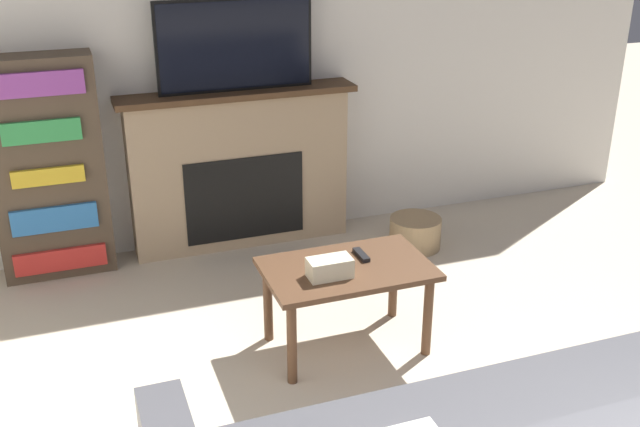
# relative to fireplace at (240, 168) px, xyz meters

# --- Properties ---
(wall_back) EXTENTS (6.04, 0.06, 2.70)m
(wall_back) POSITION_rel_fireplace_xyz_m (0.16, 0.14, 0.81)
(wall_back) COLOR silver
(wall_back) RESTS_ON ground_plane
(fireplace) EXTENTS (1.56, 0.28, 1.08)m
(fireplace) POSITION_rel_fireplace_xyz_m (0.00, 0.00, 0.00)
(fireplace) COLOR tan
(fireplace) RESTS_ON ground_plane
(tv) EXTENTS (1.00, 0.03, 0.58)m
(tv) POSITION_rel_fireplace_xyz_m (0.00, -0.02, 0.82)
(tv) COLOR black
(tv) RESTS_ON fireplace
(coffee_table) EXTENTS (0.86, 0.54, 0.48)m
(coffee_table) POSITION_rel_fireplace_xyz_m (0.19, -1.47, -0.14)
(coffee_table) COLOR brown
(coffee_table) RESTS_ON ground_plane
(tissue_box) EXTENTS (0.22, 0.12, 0.10)m
(tissue_box) POSITION_rel_fireplace_xyz_m (0.06, -1.55, -0.01)
(tissue_box) COLOR beige
(tissue_box) RESTS_ON coffee_table
(remote_control) EXTENTS (0.04, 0.15, 0.02)m
(remote_control) POSITION_rel_fireplace_xyz_m (0.30, -1.39, -0.05)
(remote_control) COLOR black
(remote_control) RESTS_ON coffee_table
(bookshelf) EXTENTS (0.67, 0.29, 1.39)m
(bookshelf) POSITION_rel_fireplace_xyz_m (-1.21, -0.02, 0.15)
(bookshelf) COLOR #4C3D2D
(bookshelf) RESTS_ON ground_plane
(storage_basket) EXTENTS (0.35, 0.35, 0.21)m
(storage_basket) POSITION_rel_fireplace_xyz_m (1.09, -0.48, -0.44)
(storage_basket) COLOR tan
(storage_basket) RESTS_ON ground_plane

